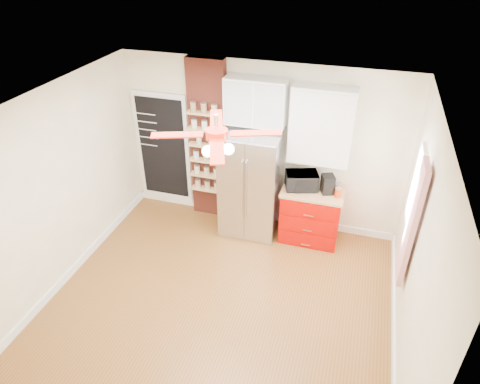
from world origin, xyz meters
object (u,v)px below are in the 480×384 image
(canister_left, at_px, (338,193))
(pantry_jar_oats, at_px, (199,140))
(ceiling_fan, at_px, (217,135))
(coffee_maker, at_px, (328,184))
(red_cabinet, at_px, (311,214))
(toaster_oven, at_px, (301,181))
(fridge, at_px, (251,183))

(canister_left, height_order, pantry_jar_oats, pantry_jar_oats)
(ceiling_fan, distance_m, coffee_maker, 2.44)
(red_cabinet, height_order, toaster_oven, toaster_oven)
(fridge, height_order, toaster_oven, fridge)
(ceiling_fan, height_order, coffee_maker, ceiling_fan)
(red_cabinet, height_order, canister_left, canister_left)
(toaster_oven, xyz_separation_m, canister_left, (0.56, -0.08, -0.06))
(toaster_oven, bearing_deg, canister_left, -26.90)
(coffee_maker, height_order, canister_left, coffee_maker)
(fridge, bearing_deg, coffee_maker, 1.97)
(fridge, height_order, pantry_jar_oats, fridge)
(canister_left, bearing_deg, pantry_jar_oats, 175.26)
(red_cabinet, distance_m, canister_left, 0.64)
(fridge, distance_m, red_cabinet, 1.06)
(ceiling_fan, relative_size, canister_left, 10.05)
(toaster_oven, bearing_deg, fridge, 164.51)
(fridge, height_order, canister_left, fridge)
(ceiling_fan, height_order, toaster_oven, ceiling_fan)
(fridge, xyz_separation_m, canister_left, (1.34, -0.04, 0.09))
(red_cabinet, xyz_separation_m, coffee_maker, (0.20, -0.01, 0.59))
(fridge, relative_size, red_cabinet, 1.86)
(toaster_oven, bearing_deg, pantry_jar_oats, 157.90)
(fridge, distance_m, coffee_maker, 1.19)
(ceiling_fan, height_order, pantry_jar_oats, ceiling_fan)
(coffee_maker, bearing_deg, red_cabinet, 155.39)
(red_cabinet, xyz_separation_m, ceiling_fan, (-0.92, -1.68, 1.97))
(red_cabinet, height_order, coffee_maker, coffee_maker)
(ceiling_fan, bearing_deg, fridge, 91.76)
(red_cabinet, relative_size, pantry_jar_oats, 7.12)
(red_cabinet, bearing_deg, pantry_jar_oats, 177.08)
(fridge, xyz_separation_m, coffee_maker, (1.17, 0.04, 0.17))
(red_cabinet, distance_m, coffee_maker, 0.62)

